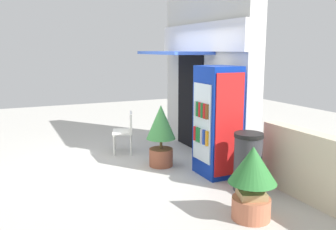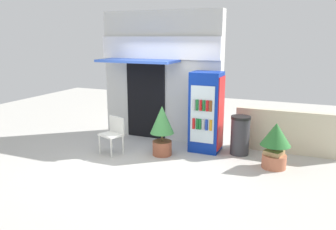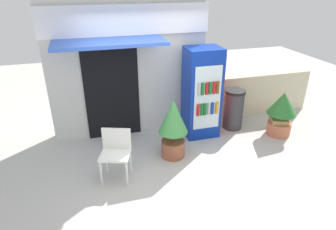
{
  "view_description": "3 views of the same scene",
  "coord_description": "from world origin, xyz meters",
  "px_view_note": "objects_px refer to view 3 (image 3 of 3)",
  "views": [
    {
      "loc": [
        6.08,
        -2.17,
        2.1
      ],
      "look_at": [
        0.1,
        0.59,
        0.9
      ],
      "focal_mm": 38.49,
      "sensor_mm": 36.0,
      "label": 1
    },
    {
      "loc": [
        3.14,
        -6.13,
        2.6
      ],
      "look_at": [
        0.36,
        0.47,
        0.91
      ],
      "focal_mm": 35.5,
      "sensor_mm": 36.0,
      "label": 2
    },
    {
      "loc": [
        -1.1,
        -4.05,
        3.06
      ],
      "look_at": [
        0.17,
        0.39,
        0.85
      ],
      "focal_mm": 31.17,
      "sensor_mm": 36.0,
      "label": 3
    }
  ],
  "objects_px": {
    "plastic_chair": "(116,150)",
    "potted_plant_near_shop": "(173,125)",
    "trash_bin": "(234,109)",
    "drink_cooler": "(202,93)",
    "cardboard_box": "(278,126)",
    "potted_plant_curbside": "(282,110)"
  },
  "relations": [
    {
      "from": "potted_plant_curbside",
      "to": "drink_cooler",
      "type": "bearing_deg",
      "value": 162.95
    },
    {
      "from": "potted_plant_near_shop",
      "to": "cardboard_box",
      "type": "xyz_separation_m",
      "value": [
        2.39,
        0.19,
        -0.47
      ]
    },
    {
      "from": "plastic_chair",
      "to": "cardboard_box",
      "type": "height_order",
      "value": "plastic_chair"
    },
    {
      "from": "drink_cooler",
      "to": "cardboard_box",
      "type": "height_order",
      "value": "drink_cooler"
    },
    {
      "from": "drink_cooler",
      "to": "plastic_chair",
      "type": "distance_m",
      "value": 2.16
    },
    {
      "from": "drink_cooler",
      "to": "trash_bin",
      "type": "xyz_separation_m",
      "value": [
        0.78,
        0.06,
        -0.48
      ]
    },
    {
      "from": "potted_plant_curbside",
      "to": "trash_bin",
      "type": "bearing_deg",
      "value": 145.93
    },
    {
      "from": "potted_plant_near_shop",
      "to": "trash_bin",
      "type": "distance_m",
      "value": 1.77
    },
    {
      "from": "plastic_chair",
      "to": "potted_plant_near_shop",
      "type": "height_order",
      "value": "potted_plant_near_shop"
    },
    {
      "from": "plastic_chair",
      "to": "potted_plant_near_shop",
      "type": "distance_m",
      "value": 1.12
    },
    {
      "from": "trash_bin",
      "to": "cardboard_box",
      "type": "distance_m",
      "value": 0.99
    },
    {
      "from": "potted_plant_curbside",
      "to": "cardboard_box",
      "type": "relative_size",
      "value": 2.58
    },
    {
      "from": "potted_plant_near_shop",
      "to": "potted_plant_curbside",
      "type": "relative_size",
      "value": 1.2
    },
    {
      "from": "plastic_chair",
      "to": "potted_plant_curbside",
      "type": "relative_size",
      "value": 0.89
    },
    {
      "from": "trash_bin",
      "to": "drink_cooler",
      "type": "bearing_deg",
      "value": -175.78
    },
    {
      "from": "cardboard_box",
      "to": "potted_plant_curbside",
      "type": "bearing_deg",
      "value": -32.99
    },
    {
      "from": "trash_bin",
      "to": "cardboard_box",
      "type": "xyz_separation_m",
      "value": [
        0.79,
        -0.54,
        -0.26
      ]
    },
    {
      "from": "plastic_chair",
      "to": "potted_plant_near_shop",
      "type": "xyz_separation_m",
      "value": [
        1.07,
        0.31,
        0.15
      ]
    },
    {
      "from": "drink_cooler",
      "to": "plastic_chair",
      "type": "height_order",
      "value": "drink_cooler"
    },
    {
      "from": "drink_cooler",
      "to": "cardboard_box",
      "type": "relative_size",
      "value": 5.05
    },
    {
      "from": "potted_plant_near_shop",
      "to": "trash_bin",
      "type": "bearing_deg",
      "value": 24.57
    },
    {
      "from": "plastic_chair",
      "to": "trash_bin",
      "type": "distance_m",
      "value": 2.86
    }
  ]
}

